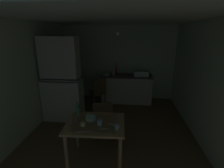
% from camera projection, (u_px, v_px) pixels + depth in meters
% --- Properties ---
extents(ground_plane, '(4.83, 4.83, 0.00)m').
position_uv_depth(ground_plane, '(113.00, 126.00, 3.95)').
color(ground_plane, brown).
extents(wall_back, '(3.69, 0.10, 2.40)m').
position_uv_depth(wall_back, '(119.00, 63.00, 5.46)').
color(wall_back, beige).
rests_on(wall_back, ground).
extents(wall_left, '(0.10, 3.93, 2.40)m').
position_uv_depth(wall_left, '(33.00, 76.00, 3.78)').
color(wall_left, beige).
rests_on(wall_left, ground).
extents(wall_right, '(0.10, 3.93, 2.40)m').
position_uv_depth(wall_right, '(201.00, 80.00, 3.41)').
color(wall_right, beige).
rests_on(wall_right, ground).
extents(ceiling_slab, '(3.69, 3.93, 0.10)m').
position_uv_depth(ceiling_slab, '(113.00, 17.00, 3.23)').
color(ceiling_slab, silver).
extents(hutch_cabinet, '(0.97, 0.44, 2.08)m').
position_uv_depth(hutch_cabinet, '(62.00, 83.00, 4.03)').
color(hutch_cabinet, beige).
rests_on(hutch_cabinet, ground).
extents(counter_cabinet, '(1.61, 0.64, 0.87)m').
position_uv_depth(counter_cabinet, '(126.00, 88.00, 5.31)').
color(counter_cabinet, beige).
rests_on(counter_cabinet, ground).
extents(sink_basin, '(0.44, 0.34, 0.15)m').
position_uv_depth(sink_basin, '(141.00, 73.00, 5.11)').
color(sink_basin, white).
rests_on(sink_basin, counter_cabinet).
extents(hand_pump, '(0.05, 0.27, 0.39)m').
position_uv_depth(hand_pump, '(116.00, 70.00, 5.21)').
color(hand_pump, '#B21E19').
rests_on(hand_pump, counter_cabinet).
extents(mixing_bowl_counter, '(0.24, 0.24, 0.07)m').
position_uv_depth(mixing_bowl_counter, '(106.00, 74.00, 5.19)').
color(mixing_bowl_counter, '#ADD1C1').
rests_on(mixing_bowl_counter, counter_cabinet).
extents(stoneware_crock, '(0.10, 0.10, 0.11)m').
position_uv_depth(stoneware_crock, '(113.00, 73.00, 5.21)').
color(stoneware_crock, beige).
rests_on(stoneware_crock, counter_cabinet).
extents(dining_table, '(0.98, 0.78, 0.73)m').
position_uv_depth(dining_table, '(96.00, 128.00, 2.72)').
color(dining_table, '#AA7F54').
rests_on(dining_table, ground).
extents(chair_far_side, '(0.47, 0.47, 0.88)m').
position_uv_depth(chair_far_side, '(103.00, 118.00, 3.34)').
color(chair_far_side, '#493723').
rests_on(chair_far_side, ground).
extents(chair_by_counter, '(0.55, 0.55, 0.92)m').
position_uv_depth(chair_by_counter, '(98.00, 92.00, 4.79)').
color(chair_by_counter, '#4D3A1E').
rests_on(chair_by_counter, ground).
extents(serving_bowl_wide, '(0.18, 0.18, 0.06)m').
position_uv_depth(serving_bowl_wide, '(91.00, 118.00, 2.78)').
color(serving_bowl_wide, '#ADD1C1').
rests_on(serving_bowl_wide, dining_table).
extents(teacup_cream, '(0.08, 0.08, 0.07)m').
position_uv_depth(teacup_cream, '(117.00, 127.00, 2.50)').
color(teacup_cream, '#9EB2C6').
rests_on(teacup_cream, dining_table).
extents(mug_dark, '(0.08, 0.08, 0.08)m').
position_uv_depth(mug_dark, '(100.00, 122.00, 2.61)').
color(mug_dark, '#9EB2C6').
rests_on(mug_dark, dining_table).
extents(teacup_mint, '(0.07, 0.07, 0.06)m').
position_uv_depth(teacup_mint, '(83.00, 124.00, 2.59)').
color(teacup_mint, beige).
rests_on(teacup_mint, dining_table).
extents(glass_bottle, '(0.07, 0.07, 0.24)m').
position_uv_depth(glass_bottle, '(78.00, 110.00, 2.93)').
color(glass_bottle, '#4C7F56').
rests_on(glass_bottle, dining_table).
extents(table_knife, '(0.17, 0.05, 0.00)m').
position_uv_depth(table_knife, '(83.00, 132.00, 2.44)').
color(table_knife, silver).
rests_on(table_knife, dining_table).
extents(teaspoon_near_bowl, '(0.07, 0.13, 0.00)m').
position_uv_depth(teaspoon_near_bowl, '(76.00, 120.00, 2.75)').
color(teaspoon_near_bowl, beige).
rests_on(teaspoon_near_bowl, dining_table).
extents(teaspoon_by_cup, '(0.12, 0.08, 0.00)m').
position_uv_depth(teaspoon_by_cup, '(112.00, 124.00, 2.64)').
color(teaspoon_by_cup, beige).
rests_on(teaspoon_by_cup, dining_table).
extents(serving_spoon, '(0.12, 0.06, 0.00)m').
position_uv_depth(serving_spoon, '(104.00, 129.00, 2.51)').
color(serving_spoon, beige).
rests_on(serving_spoon, dining_table).
extents(pendant_bulb, '(0.08, 0.08, 0.08)m').
position_uv_depth(pendant_bulb, '(118.00, 33.00, 3.29)').
color(pendant_bulb, '#F9EFCC').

